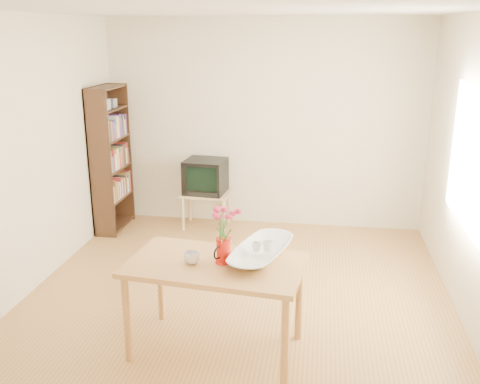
% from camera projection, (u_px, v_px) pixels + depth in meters
% --- Properties ---
extents(room, '(4.50, 4.50, 4.50)m').
position_uv_depth(room, '(238.00, 169.00, 4.58)').
color(room, '#9D6D38').
rests_on(room, ground).
extents(table, '(1.40, 0.90, 0.75)m').
position_uv_depth(table, '(215.00, 273.00, 4.08)').
color(table, '#B2783D').
rests_on(table, ground).
extents(tv_stand, '(0.60, 0.45, 0.46)m').
position_uv_depth(tv_stand, '(206.00, 198.00, 6.81)').
color(tv_stand, tan).
rests_on(tv_stand, ground).
extents(bookshelf, '(0.28, 0.70, 1.80)m').
position_uv_depth(bookshelf, '(111.00, 164.00, 6.64)').
color(bookshelf, black).
rests_on(bookshelf, ground).
extents(pitcher, '(0.13, 0.20, 0.20)m').
position_uv_depth(pitcher, '(223.00, 251.00, 4.04)').
color(pitcher, red).
rests_on(pitcher, table).
extents(flowers, '(0.22, 0.22, 0.31)m').
position_uv_depth(flowers, '(223.00, 220.00, 3.96)').
color(flowers, '#DD3460').
rests_on(flowers, pitcher).
extents(mug, '(0.13, 0.13, 0.09)m').
position_uv_depth(mug, '(192.00, 258.00, 4.02)').
color(mug, white).
rests_on(mug, table).
extents(bowl, '(0.65, 0.65, 0.50)m').
position_uv_depth(bowl, '(262.00, 227.00, 4.09)').
color(bowl, white).
rests_on(bowl, table).
extents(teacup_a, '(0.09, 0.09, 0.06)m').
position_uv_depth(teacup_a, '(256.00, 233.00, 4.11)').
color(teacup_a, white).
rests_on(teacup_a, bowl).
extents(teacup_b, '(0.08, 0.08, 0.07)m').
position_uv_depth(teacup_b, '(268.00, 232.00, 4.11)').
color(teacup_b, white).
rests_on(teacup_b, bowl).
extents(television, '(0.53, 0.50, 0.43)m').
position_uv_depth(television, '(206.00, 176.00, 6.74)').
color(television, black).
rests_on(television, tv_stand).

